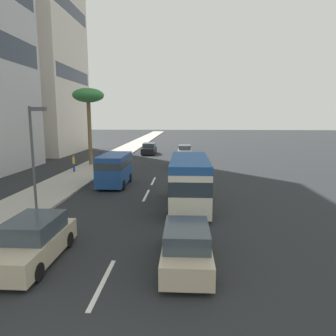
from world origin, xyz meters
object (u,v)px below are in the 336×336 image
van_fourth (115,168)px  palm_tree (88,98)px  car_third (33,241)px  pedestrian_near_lamp (74,163)px  street_lamp (34,147)px  minibus_sixth (189,180)px  car_lead (187,246)px  car_seventh (184,160)px  car_fifth (149,149)px  car_second (185,151)px  pedestrian_by_tree (101,156)px

van_fourth → palm_tree: palm_tree is taller
car_third → pedestrian_near_lamp: bearing=-164.7°
pedestrian_near_lamp → street_lamp: (-13.17, -2.72, 2.81)m
minibus_sixth → car_lead: bearing=178.5°
van_fourth → palm_tree: 12.74m
car_seventh → pedestrian_near_lamp: 11.43m
car_fifth → car_seventh: size_ratio=1.00×
street_lamp → car_second: bearing=-16.5°
palm_tree → minibus_sixth: bearing=-145.2°
car_seventh → car_third: bearing=166.0°
street_lamp → palm_tree: bearing=7.9°
car_third → pedestrian_by_tree: pedestrian_by_tree is taller
car_lead → minibus_sixth: 7.72m
car_third → street_lamp: bearing=-156.3°
car_second → street_lamp: bearing=163.5°
minibus_sixth → pedestrian_by_tree: size_ratio=3.89×
palm_tree → street_lamp: bearing=-172.1°
car_second → pedestrian_near_lamp: 17.70m
street_lamp → van_fourth: bearing=-17.8°
pedestrian_by_tree → palm_tree: size_ratio=0.21×
car_seventh → palm_tree: bearing=85.9°
car_second → car_fifth: size_ratio=0.90×
car_lead → pedestrian_by_tree: bearing=22.3°
palm_tree → car_seventh: bearing=-94.1°
car_third → palm_tree: bearing=-168.2°
van_fourth → car_seventh: bearing=149.4°
car_second → minibus_sixth: (-24.98, -0.31, 0.90)m
car_second → palm_tree: size_ratio=0.51×
van_fourth → street_lamp: 8.59m
car_fifth → street_lamp: size_ratio=0.82×
van_fourth → street_lamp: street_lamp is taller
car_lead → car_third: size_ratio=0.98×
car_fifth → palm_tree: 14.38m
pedestrian_near_lamp → palm_tree: bearing=159.1°
car_fifth → pedestrian_by_tree: size_ratio=2.71×
car_lead → minibus_sixth: minibus_sixth is taller
van_fourth → minibus_sixth: minibus_sixth is taller
car_third → street_lamp: street_lamp is taller
palm_tree → car_third: bearing=-168.2°
van_fourth → street_lamp: size_ratio=0.82×
car_second → minibus_sixth: minibus_sixth is taller
pedestrian_by_tree → street_lamp: 17.77m
car_third → pedestrian_near_lamp: size_ratio=2.84×
car_fifth → pedestrian_by_tree: (-11.91, 4.03, 0.36)m
car_lead → car_second: (32.65, 0.12, -0.00)m
car_lead → palm_tree: size_ratio=0.53×
minibus_sixth → pedestrian_near_lamp: 15.62m
car_lead → car_seventh: 22.58m
minibus_sixth → pedestrian_near_lamp: bearing=45.4°
pedestrian_near_lamp → pedestrian_by_tree: bearing=143.2°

